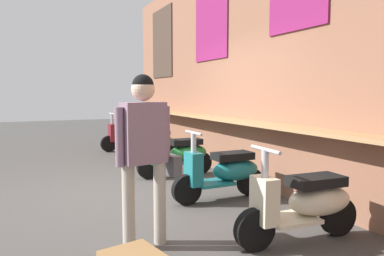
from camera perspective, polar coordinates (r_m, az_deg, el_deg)
name	(u,v)px	position (r m, az deg, el deg)	size (l,w,h in m)	color
ground_plane	(133,194)	(5.47, -9.13, -10.15)	(30.73, 30.73, 0.00)	#474442
market_stall_facade	(252,62)	(6.14, 9.29, 10.11)	(10.98, 0.61, 3.94)	#8C5B44
scooter_maroon	(131,135)	(9.50, -9.53, -1.08)	(0.48, 1.40, 0.97)	maroon
scooter_yellow	(151,143)	(7.96, -6.40, -2.32)	(0.46, 1.40, 0.97)	gold
scooter_green	(180,154)	(6.49, -1.93, -4.08)	(0.46, 1.40, 0.97)	#237533
scooter_teal	(225,172)	(5.08, 5.18, -6.80)	(0.46, 1.40, 0.97)	#197075
scooter_cream	(306,203)	(3.84, 17.34, -11.12)	(0.47, 1.40, 0.97)	beige
shopper_with_handbag	(145,143)	(3.48, -7.32, -2.38)	(0.34, 0.66, 1.64)	#ADA393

